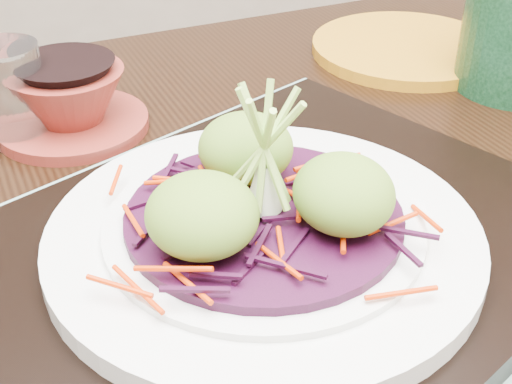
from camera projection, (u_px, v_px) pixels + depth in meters
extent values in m
cube|color=black|center=(191.00, 263.00, 0.54)|extent=(1.40, 1.06, 0.04)
cube|color=black|center=(443.00, 232.00, 1.24)|extent=(0.07, 0.07, 0.76)
cube|color=gray|center=(263.00, 272.00, 0.49)|extent=(0.64, 0.60, 0.00)
cube|color=black|center=(264.00, 258.00, 0.49)|extent=(0.55, 0.51, 0.02)
cylinder|color=silver|center=(264.00, 237.00, 0.48)|extent=(0.29, 0.29, 0.02)
cylinder|color=silver|center=(264.00, 225.00, 0.47)|extent=(0.21, 0.21, 0.01)
cylinder|color=#330A25|center=(264.00, 217.00, 0.47)|extent=(0.18, 0.18, 0.01)
ellipsoid|color=olive|center=(203.00, 215.00, 0.42)|extent=(0.07, 0.07, 0.05)
ellipsoid|color=olive|center=(344.00, 194.00, 0.44)|extent=(0.07, 0.07, 0.05)
ellipsoid|color=olive|center=(246.00, 148.00, 0.49)|extent=(0.07, 0.07, 0.05)
cylinder|color=white|center=(10.00, 93.00, 0.64)|extent=(0.08, 0.08, 0.09)
cylinder|color=maroon|center=(73.00, 124.00, 0.67)|extent=(0.15, 0.15, 0.01)
cylinder|color=#B17113|center=(406.00, 48.00, 0.83)|extent=(0.24, 0.24, 0.01)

